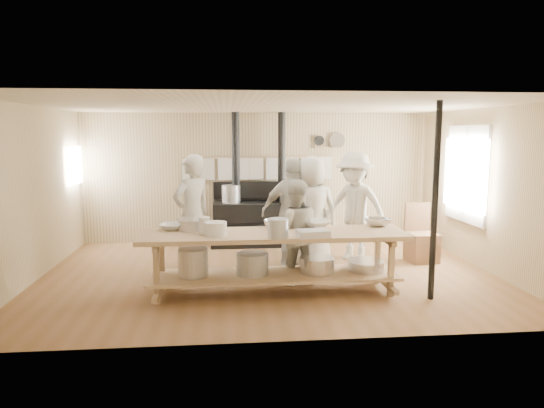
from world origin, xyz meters
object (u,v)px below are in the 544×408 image
object	(u,v)px
cook_left	(295,232)
cook_center	(311,212)
cook_far_left	(192,214)
roasting_pan	(313,233)
cook_right	(294,213)
chair	(421,244)
prep_table	(274,256)
cook_by_window	(354,206)
stove	(259,218)

from	to	relation	value
cook_left	cook_center	bearing A→B (deg)	-114.54
cook_far_left	roasting_pan	world-z (taller)	cook_far_left
cook_right	chair	bearing A→B (deg)	-169.53
prep_table	cook_far_left	world-z (taller)	cook_far_left
cook_by_window	cook_left	bearing A→B (deg)	-94.37
cook_far_left	cook_center	world-z (taller)	cook_far_left
cook_left	cook_right	bearing A→B (deg)	-97.61
cook_center	cook_right	bearing A→B (deg)	-6.00
prep_table	cook_left	world-z (taller)	cook_left
prep_table	cook_right	size ratio (longest dim) A/B	1.99
prep_table	cook_by_window	bearing A→B (deg)	47.01
cook_by_window	chair	size ratio (longest dim) A/B	1.89
cook_center	cook_by_window	size ratio (longest dim) A/B	0.97
stove	roasting_pan	distance (m)	3.40
cook_far_left	cook_left	xyz separation A→B (m)	(1.52, -0.72, -0.17)
cook_by_window	roasting_pan	size ratio (longest dim) A/B	4.63
roasting_pan	chair	bearing A→B (deg)	38.58
cook_far_left	chair	xyz separation A→B (m)	(3.87, 0.30, -0.64)
cook_far_left	prep_table	bearing A→B (deg)	94.21
prep_table	cook_left	distance (m)	0.60
cook_left	cook_by_window	size ratio (longest dim) A/B	0.81
stove	chair	world-z (taller)	stove
cook_center	roasting_pan	world-z (taller)	cook_center
cook_far_left	cook_by_window	bearing A→B (deg)	149.69
cook_left	chair	bearing A→B (deg)	-157.01
prep_table	chair	size ratio (longest dim) A/B	3.62
cook_by_window	chair	world-z (taller)	cook_by_window
prep_table	chair	bearing A→B (deg)	28.07
cook_right	cook_by_window	world-z (taller)	cook_by_window
cook_right	chair	distance (m)	2.32
stove	prep_table	bearing A→B (deg)	-90.04
stove	cook_far_left	bearing A→B (deg)	-122.10
cook_right	stove	bearing A→B (deg)	-67.47
stove	cook_far_left	xyz separation A→B (m)	(-1.17, -1.87, 0.41)
cook_left	cook_by_window	xyz separation A→B (m)	(1.22, 1.26, 0.17)
stove	prep_table	xyz separation A→B (m)	(-0.00, -3.02, -0.00)
cook_left	cook_right	world-z (taller)	cook_right
cook_far_left	cook_left	world-z (taller)	cook_far_left
prep_table	cook_right	bearing A→B (deg)	70.56
cook_center	roasting_pan	xyz separation A→B (m)	(-0.27, -1.64, -0.02)
cook_far_left	roasting_pan	distance (m)	2.22
cook_far_left	cook_right	distance (m)	1.65
cook_left	cook_by_window	distance (m)	1.76
cook_far_left	chair	size ratio (longest dim) A/B	1.88
cook_far_left	chair	bearing A→B (deg)	142.90
roasting_pan	cook_left	bearing A→B (deg)	99.82
cook_right	cook_by_window	size ratio (longest dim) A/B	0.96
prep_table	cook_far_left	bearing A→B (deg)	135.67
stove	chair	distance (m)	3.13
cook_far_left	cook_center	distance (m)	1.93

